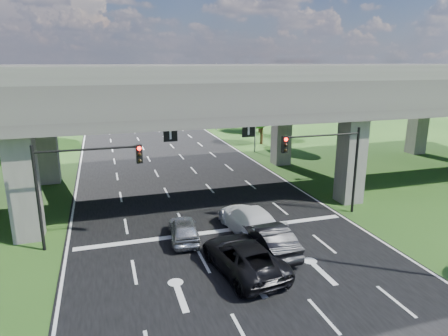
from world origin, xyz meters
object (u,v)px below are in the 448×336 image
signal_left (79,175)px  car_white (250,220)px  car_silver (184,229)px  car_trailing (243,256)px  signal_right (329,156)px  streetlight_beyond (214,92)px  car_dark (267,238)px  streetlight_far (252,102)px

signal_left → car_white: bearing=-7.3°
car_silver → car_trailing: size_ratio=0.70×
signal_left → car_silver: bearing=-10.4°
signal_right → car_white: bearing=-168.4°
car_silver → car_white: 4.06m
streetlight_beyond → car_dark: streetlight_beyond is taller
streetlight_far → car_dark: 25.85m
streetlight_beyond → car_trailing: streetlight_beyond is taller
signal_left → streetlight_far: 26.95m
streetlight_beyond → car_trailing: bearing=-103.9°
signal_right → car_white: (-6.02, -1.24, -3.30)m
signal_left → car_dark: 10.91m
car_white → signal_left: bearing=-10.3°
car_silver → streetlight_beyond: bearing=-102.9°
signal_right → car_white: signal_right is taller
signal_right → car_trailing: size_ratio=1.04×
car_silver → car_white: (4.05, -0.21, 0.17)m
signal_left → car_silver: signal_left is taller
car_silver → car_white: size_ratio=0.68×
car_silver → car_dark: bearing=150.0°
car_dark → streetlight_far: bearing=-112.7°
car_trailing → car_white: bearing=-122.6°
signal_left → streetlight_beyond: streetlight_beyond is taller
car_white → car_silver: bearing=-6.0°
streetlight_far → signal_right: bearing=-96.5°
signal_right → car_white: size_ratio=1.02×
car_dark → car_trailing: size_ratio=0.87×
streetlight_beyond → car_trailing: size_ratio=1.73×
signal_left → car_white: 10.25m
streetlight_far → car_white: size_ratio=1.70×
streetlight_far → car_silver: bearing=-120.4°
streetlight_beyond → car_white: (-8.30, -37.29, -4.96)m
signal_right → signal_left: same height
car_silver → car_dark: car_dark is taller
streetlight_beyond → car_silver: 39.42m
car_dark → car_trailing: (-1.95, -1.56, -0.02)m
streetlight_far → streetlight_beyond: bearing=90.0°
signal_left → streetlight_far: size_ratio=0.60×
signal_right → streetlight_beyond: streetlight_beyond is taller
streetlight_far → streetlight_beyond: size_ratio=1.00×
car_dark → car_white: bearing=-93.6°
car_dark → signal_left: bearing=-25.7°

